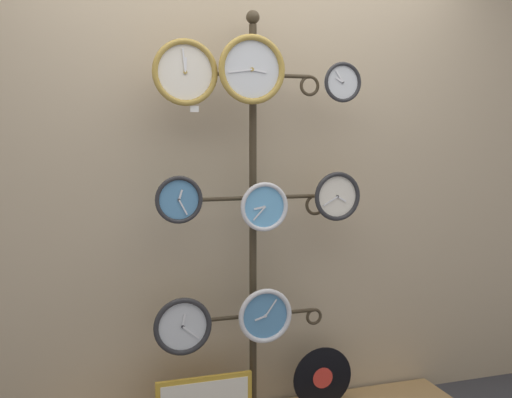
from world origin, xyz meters
TOP-DOWN VIEW (x-y plane):
  - shop_wall at (0.00, 0.57)m, footprint 4.40×0.04m
  - display_stand at (0.00, 0.41)m, footprint 0.78×0.35m
  - clock_top_left at (-0.35, 0.33)m, footprint 0.30×0.04m
  - clock_top_center at (-0.04, 0.30)m, footprint 0.32×0.04m
  - clock_top_right at (0.44, 0.32)m, footprint 0.20×0.04m
  - clock_middle_left at (-0.39, 0.32)m, footprint 0.22×0.04m
  - clock_middle_center at (0.03, 0.32)m, footprint 0.24×0.04m
  - clock_middle_right at (0.42, 0.33)m, footprint 0.25×0.04m
  - clock_bottom_left at (-0.38, 0.32)m, footprint 0.28×0.04m
  - clock_bottom_center at (0.03, 0.29)m, footprint 0.27×0.04m
  - vinyl_record at (0.37, 0.36)m, footprint 0.33×0.01m
  - price_tag_upper at (-0.31, 0.33)m, footprint 0.04×0.00m

SIDE VIEW (x-z plane):
  - vinyl_record at x=0.37m, z-range 0.06..0.39m
  - clock_bottom_left at x=-0.38m, z-range 0.45..0.73m
  - clock_bottom_center at x=0.03m, z-range 0.48..0.75m
  - display_stand at x=0.00m, z-range -0.29..1.80m
  - clock_middle_center at x=0.03m, z-range 1.03..1.27m
  - clock_middle_right at x=0.42m, z-range 1.06..1.31m
  - clock_middle_left at x=-0.39m, z-range 1.08..1.31m
  - shop_wall at x=0.00m, z-range 0.00..2.80m
  - price_tag_upper at x=-0.31m, z-range 1.60..1.63m
  - clock_top_right at x=0.44m, z-range 1.65..1.85m
  - clock_top_left at x=-0.35m, z-range 1.62..1.93m
  - clock_top_center at x=-0.04m, z-range 1.63..1.96m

